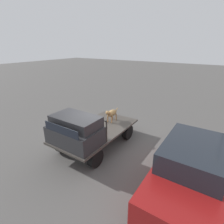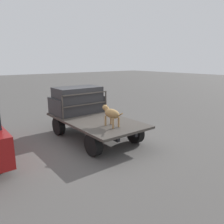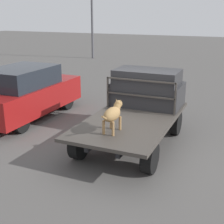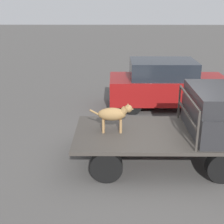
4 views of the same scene
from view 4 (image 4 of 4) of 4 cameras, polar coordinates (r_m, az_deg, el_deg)
ground_plane at (r=7.64m, az=8.42°, el=-8.81°), size 80.00×80.00×0.00m
flatbed_truck at (r=7.39m, az=8.64°, el=-5.00°), size 3.93×2.06×0.75m
truck_cab at (r=7.42m, az=18.64°, el=-0.06°), size 1.24×1.94×1.04m
truck_headboard at (r=7.21m, az=13.70°, el=0.57°), size 0.04×1.94×0.87m
dog at (r=7.14m, az=0.42°, el=-0.39°), size 1.02×0.30×0.68m
parked_sedan at (r=11.08m, az=9.89°, el=5.01°), size 4.03×1.75×1.67m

